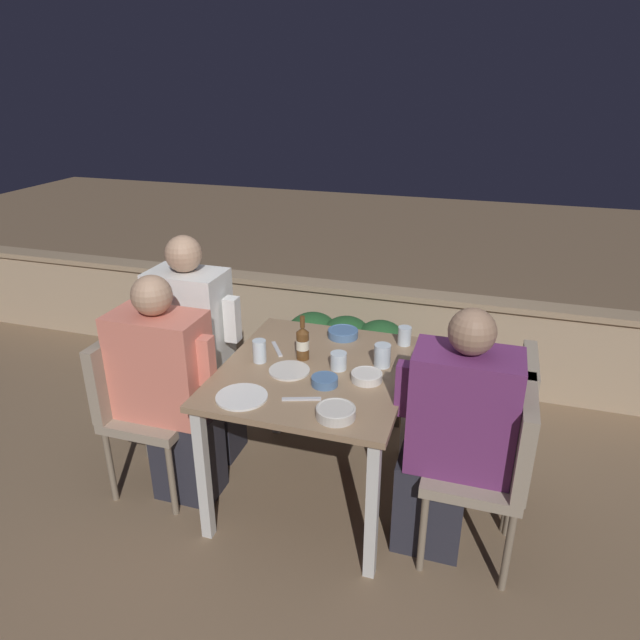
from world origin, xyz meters
The scene contains 25 objects.
ground_plane centered at (0.00, 0.00, 0.00)m, with size 16.00×16.00×0.00m, color #7A6047.
parapet_wall centered at (0.00, 1.36, 0.33)m, with size 9.00×0.18×0.66m.
dining_table centered at (0.00, 0.00, 0.64)m, with size 0.88×1.00×0.73m.
planter_hedge centered at (-0.09, 0.89, 0.34)m, with size 0.81×0.47×0.61m.
chair_left_near centered at (-0.88, -0.20, 0.53)m, with size 0.42×0.41×0.86m.
person_coral_top centered at (-0.69, -0.20, 0.59)m, with size 0.51×0.26×1.19m.
chair_left_far centered at (-0.92, 0.17, 0.53)m, with size 0.42×0.41×0.86m.
person_white_polo centered at (-0.73, 0.17, 0.64)m, with size 0.48×0.26×1.28m.
chair_right_near centered at (0.86, -0.18, 0.53)m, with size 0.42×0.41×0.86m.
person_purple_stripe centered at (0.67, -0.18, 0.60)m, with size 0.50×0.26×1.19m.
chair_right_far centered at (0.88, 0.15, 0.53)m, with size 0.42×0.41×0.86m.
beer_bottle centered at (-0.09, 0.08, 0.82)m, with size 0.06×0.06×0.23m.
plate_0 centered at (-0.11, -0.07, 0.74)m, with size 0.19×0.19×0.01m.
plate_1 centered at (-0.22, -0.35, 0.74)m, with size 0.23×0.23×0.01m.
bowl_0 centered at (0.03, 0.38, 0.75)m, with size 0.16×0.16×0.04m.
bowl_1 centered at (0.09, -0.14, 0.75)m, with size 0.12×0.12×0.04m.
bowl_2 centered at (0.21, -0.38, 0.76)m, with size 0.16×0.16×0.05m.
bowl_3 centered at (0.26, -0.04, 0.75)m, with size 0.14×0.14×0.04m.
glass_cup_0 centered at (0.11, 0.03, 0.77)m, with size 0.08×0.08×0.08m.
glass_cup_1 centered at (-0.28, -0.01, 0.79)m, with size 0.07×0.07×0.11m.
glass_cup_2 centered at (0.36, 0.39, 0.78)m, with size 0.07×0.07×0.10m.
glass_cup_3 centered at (0.30, 0.12, 0.79)m, with size 0.08×0.08×0.11m.
fork_0 centered at (-0.25, 0.13, 0.73)m, with size 0.11×0.15×0.01m.
fork_1 centered at (0.03, -0.29, 0.73)m, with size 0.17×0.07×0.01m.
potted_plant centered at (-1.37, 0.84, 0.46)m, with size 0.38×0.38×0.75m.
Camera 1 is at (0.74, -2.29, 2.02)m, focal length 32.00 mm.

